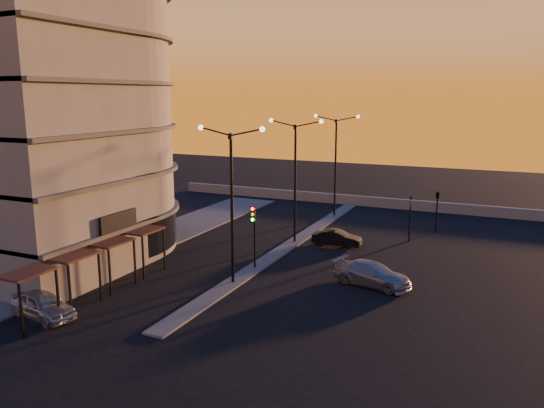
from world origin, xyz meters
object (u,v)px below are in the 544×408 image
(streetlamp_mid, at_px, (295,171))
(traffic_light_main, at_px, (254,227))
(car_sedan, at_px, (337,238))
(car_wagon, at_px, (372,274))
(car_hatchback, at_px, (43,305))

(streetlamp_mid, relative_size, traffic_light_main, 2.24)
(streetlamp_mid, xyz_separation_m, car_sedan, (3.23, 0.53, -4.98))
(streetlamp_mid, distance_m, car_wagon, 11.40)
(streetlamp_mid, bearing_deg, traffic_light_main, -90.00)
(car_hatchback, height_order, car_wagon, car_wagon)
(car_sedan, bearing_deg, car_hatchback, 147.76)
(car_sedan, distance_m, car_wagon, 8.59)
(streetlamp_mid, distance_m, traffic_light_main, 7.62)
(streetlamp_mid, relative_size, car_sedan, 2.57)
(car_hatchback, height_order, car_sedan, car_hatchback)
(car_hatchback, bearing_deg, car_sedan, -17.26)
(car_hatchback, relative_size, car_sedan, 1.08)
(traffic_light_main, relative_size, car_hatchback, 1.07)
(car_hatchback, bearing_deg, streetlamp_mid, -9.51)
(traffic_light_main, bearing_deg, car_wagon, 2.58)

